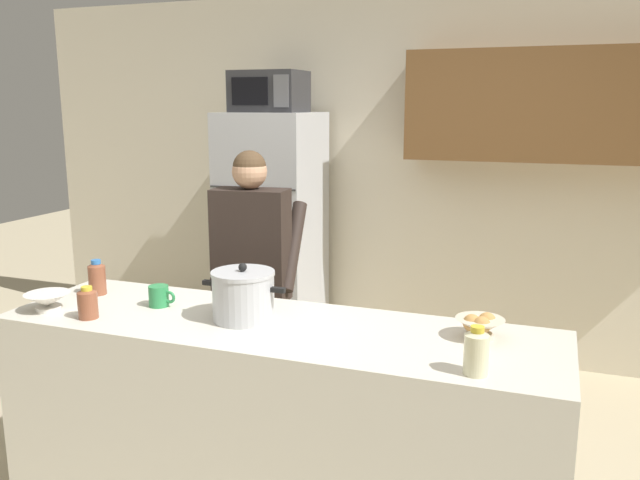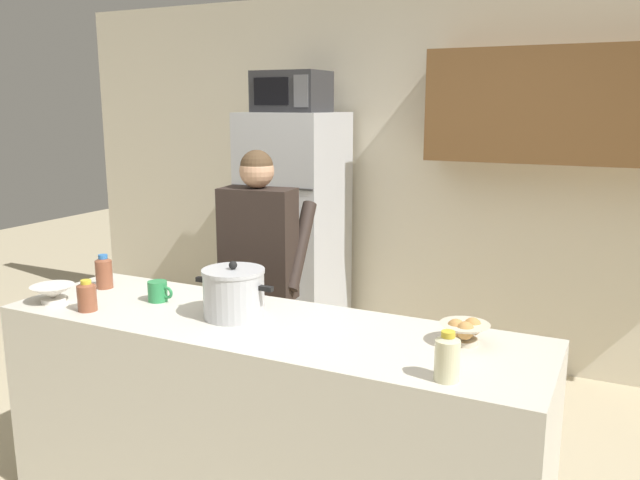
{
  "view_description": "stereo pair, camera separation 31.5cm",
  "coord_description": "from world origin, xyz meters",
  "px_view_note": "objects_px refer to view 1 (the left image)",
  "views": [
    {
      "loc": [
        1.06,
        -2.35,
        1.82
      ],
      "look_at": [
        0.0,
        0.55,
        1.17
      ],
      "focal_mm": 36.37,
      "sensor_mm": 36.0,
      "label": 1
    },
    {
      "loc": [
        1.35,
        -2.23,
        1.82
      ],
      "look_at": [
        0.0,
        0.55,
        1.17
      ],
      "focal_mm": 36.37,
      "sensor_mm": 36.0,
      "label": 2
    }
  ],
  "objects_px": {
    "empty_bowl": "(48,301)",
    "person_near_pot": "(252,262)",
    "refrigerator": "(273,236)",
    "bottle_far_corner": "(88,303)",
    "bottle_mid_counter": "(476,351)",
    "bottle_near_edge": "(97,277)",
    "microwave": "(269,92)",
    "coffee_mug": "(159,296)",
    "cooking_pot": "(243,295)",
    "bread_bowl": "(480,326)"
  },
  "relations": [
    {
      "from": "empty_bowl",
      "to": "person_near_pot",
      "type": "bearing_deg",
      "value": 58.47
    },
    {
      "from": "refrigerator",
      "to": "bottle_far_corner",
      "type": "height_order",
      "value": "refrigerator"
    },
    {
      "from": "bottle_mid_counter",
      "to": "bottle_near_edge",
      "type": "bearing_deg",
      "value": 169.5
    },
    {
      "from": "microwave",
      "to": "coffee_mug",
      "type": "distance_m",
      "value": 2.03
    },
    {
      "from": "person_near_pot",
      "to": "bottle_mid_counter",
      "type": "distance_m",
      "value": 1.63
    },
    {
      "from": "person_near_pot",
      "to": "bottle_far_corner",
      "type": "distance_m",
      "value": 0.99
    },
    {
      "from": "bottle_mid_counter",
      "to": "bottle_far_corner",
      "type": "distance_m",
      "value": 1.63
    },
    {
      "from": "person_near_pot",
      "to": "cooking_pot",
      "type": "bearing_deg",
      "value": -66.68
    },
    {
      "from": "refrigerator",
      "to": "microwave",
      "type": "xyz_separation_m",
      "value": [
        0.0,
        -0.02,
        1.02
      ]
    },
    {
      "from": "person_near_pot",
      "to": "refrigerator",
      "type": "bearing_deg",
      "value": 108.85
    },
    {
      "from": "coffee_mug",
      "to": "microwave",
      "type": "bearing_deg",
      "value": 97.98
    },
    {
      "from": "microwave",
      "to": "bottle_far_corner",
      "type": "relative_size",
      "value": 3.42
    },
    {
      "from": "microwave",
      "to": "cooking_pot",
      "type": "relative_size",
      "value": 1.26
    },
    {
      "from": "refrigerator",
      "to": "bottle_near_edge",
      "type": "distance_m",
      "value": 1.76
    },
    {
      "from": "bread_bowl",
      "to": "empty_bowl",
      "type": "distance_m",
      "value": 1.87
    },
    {
      "from": "microwave",
      "to": "bottle_near_edge",
      "type": "relative_size",
      "value": 2.82
    },
    {
      "from": "cooking_pot",
      "to": "coffee_mug",
      "type": "distance_m",
      "value": 0.45
    },
    {
      "from": "coffee_mug",
      "to": "bottle_far_corner",
      "type": "distance_m",
      "value": 0.31
    },
    {
      "from": "refrigerator",
      "to": "bread_bowl",
      "type": "height_order",
      "value": "refrigerator"
    },
    {
      "from": "bread_bowl",
      "to": "bottle_far_corner",
      "type": "distance_m",
      "value": 1.64
    },
    {
      "from": "empty_bowl",
      "to": "bottle_mid_counter",
      "type": "xyz_separation_m",
      "value": [
        1.87,
        -0.05,
        0.04
      ]
    },
    {
      "from": "empty_bowl",
      "to": "bottle_far_corner",
      "type": "relative_size",
      "value": 1.42
    },
    {
      "from": "microwave",
      "to": "bottle_far_corner",
      "type": "distance_m",
      "value": 2.23
    },
    {
      "from": "person_near_pot",
      "to": "bread_bowl",
      "type": "xyz_separation_m",
      "value": [
        1.28,
        -0.61,
        -0.01
      ]
    },
    {
      "from": "empty_bowl",
      "to": "bread_bowl",
      "type": "bearing_deg",
      "value": 9.35
    },
    {
      "from": "bread_bowl",
      "to": "cooking_pot",
      "type": "bearing_deg",
      "value": -173.32
    },
    {
      "from": "refrigerator",
      "to": "cooking_pot",
      "type": "relative_size",
      "value": 4.62
    },
    {
      "from": "refrigerator",
      "to": "empty_bowl",
      "type": "xyz_separation_m",
      "value": [
        -0.18,
        -2.03,
        0.08
      ]
    },
    {
      "from": "cooking_pot",
      "to": "coffee_mug",
      "type": "xyz_separation_m",
      "value": [
        -0.44,
        0.04,
        -0.06
      ]
    },
    {
      "from": "bread_bowl",
      "to": "bottle_mid_counter",
      "type": "height_order",
      "value": "bottle_mid_counter"
    },
    {
      "from": "coffee_mug",
      "to": "empty_bowl",
      "type": "relative_size",
      "value": 0.66
    },
    {
      "from": "bottle_near_edge",
      "to": "bottle_mid_counter",
      "type": "relative_size",
      "value": 1.0
    },
    {
      "from": "microwave",
      "to": "person_near_pot",
      "type": "bearing_deg",
      "value": -70.8
    },
    {
      "from": "cooking_pot",
      "to": "empty_bowl",
      "type": "bearing_deg",
      "value": -167.74
    },
    {
      "from": "cooking_pot",
      "to": "coffee_mug",
      "type": "bearing_deg",
      "value": 175.26
    },
    {
      "from": "person_near_pot",
      "to": "bottle_near_edge",
      "type": "distance_m",
      "value": 0.82
    },
    {
      "from": "refrigerator",
      "to": "empty_bowl",
      "type": "height_order",
      "value": "refrigerator"
    },
    {
      "from": "empty_bowl",
      "to": "microwave",
      "type": "bearing_deg",
      "value": 84.94
    },
    {
      "from": "refrigerator",
      "to": "coffee_mug",
      "type": "xyz_separation_m",
      "value": [
        0.25,
        -1.81,
        0.09
      ]
    },
    {
      "from": "person_near_pot",
      "to": "empty_bowl",
      "type": "xyz_separation_m",
      "value": [
        -0.56,
        -0.91,
        -0.01
      ]
    },
    {
      "from": "coffee_mug",
      "to": "bottle_near_edge",
      "type": "xyz_separation_m",
      "value": [
        -0.39,
        0.06,
        0.04
      ]
    },
    {
      "from": "person_near_pot",
      "to": "coffee_mug",
      "type": "height_order",
      "value": "person_near_pot"
    },
    {
      "from": "refrigerator",
      "to": "coffee_mug",
      "type": "height_order",
      "value": "refrigerator"
    },
    {
      "from": "refrigerator",
      "to": "bottle_near_edge",
      "type": "relative_size",
      "value": 10.35
    },
    {
      "from": "bread_bowl",
      "to": "microwave",
      "type": "bearing_deg",
      "value": 134.26
    },
    {
      "from": "cooking_pot",
      "to": "empty_bowl",
      "type": "xyz_separation_m",
      "value": [
        -0.87,
        -0.19,
        -0.06
      ]
    },
    {
      "from": "coffee_mug",
      "to": "refrigerator",
      "type": "bearing_deg",
      "value": 97.88
    },
    {
      "from": "microwave",
      "to": "empty_bowl",
      "type": "bearing_deg",
      "value": -95.06
    },
    {
      "from": "person_near_pot",
      "to": "bread_bowl",
      "type": "bearing_deg",
      "value": -25.45
    },
    {
      "from": "bottle_near_edge",
      "to": "microwave",
      "type": "bearing_deg",
      "value": 85.44
    }
  ]
}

